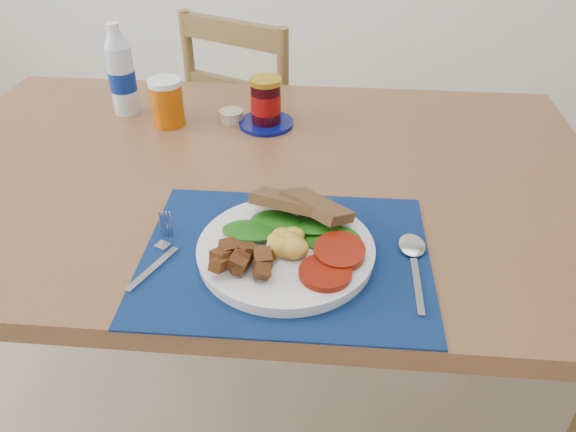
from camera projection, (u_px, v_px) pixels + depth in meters
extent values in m
cube|color=brown|center=(256.00, 179.00, 1.15)|extent=(1.40, 0.90, 0.04)
cylinder|color=brown|center=(71.00, 207.00, 1.73)|extent=(0.06, 0.06, 0.71)
cylinder|color=brown|center=(496.00, 229.00, 1.64)|extent=(0.06, 0.06, 0.71)
cube|color=brown|center=(266.00, 143.00, 1.96)|extent=(0.52, 0.51, 0.04)
cylinder|color=brown|center=(327.00, 186.00, 2.13)|extent=(0.03, 0.03, 0.39)
cylinder|color=brown|center=(252.00, 164.00, 2.26)|extent=(0.03, 0.03, 0.39)
cylinder|color=brown|center=(285.00, 230.00, 1.90)|extent=(0.03, 0.03, 0.39)
cylinder|color=brown|center=(205.00, 202.00, 2.04)|extent=(0.03, 0.03, 0.39)
cube|color=brown|center=(232.00, 32.00, 1.59)|extent=(0.34, 0.18, 0.45)
cube|color=black|center=(286.00, 256.00, 0.91)|extent=(0.47, 0.37, 0.00)
cylinder|color=silver|center=(286.00, 251.00, 0.90)|extent=(0.28, 0.28, 0.02)
ellipsoid|color=gold|center=(289.00, 241.00, 0.88)|extent=(0.07, 0.06, 0.03)
cylinder|color=#8E1205|center=(332.00, 263.00, 0.86)|extent=(0.08, 0.08, 0.01)
ellipsoid|color=#073B07|center=(294.00, 228.00, 0.93)|extent=(0.15, 0.09, 0.01)
cube|color=brown|center=(302.00, 204.00, 0.95)|extent=(0.13, 0.11, 0.04)
cube|color=#B2B5BA|center=(153.00, 269.00, 0.88)|extent=(0.06, 0.11, 0.00)
cube|color=#B2B5BA|center=(166.00, 238.00, 0.94)|extent=(0.04, 0.06, 0.00)
cube|color=#B2B5BA|center=(417.00, 286.00, 0.85)|extent=(0.01, 0.13, 0.00)
ellipsoid|color=#B2B5BA|center=(412.00, 246.00, 0.92)|extent=(0.04, 0.06, 0.01)
cylinder|color=#ADBFCC|center=(122.00, 80.00, 1.32)|extent=(0.06, 0.06, 0.16)
cylinder|color=navy|center=(122.00, 80.00, 1.32)|extent=(0.06, 0.06, 0.05)
cone|color=#ADBFCC|center=(115.00, 39.00, 1.26)|extent=(0.06, 0.06, 0.04)
cylinder|color=white|center=(113.00, 26.00, 1.24)|extent=(0.03, 0.03, 0.02)
cylinder|color=#B24A04|center=(167.00, 104.00, 1.28)|extent=(0.07, 0.07, 0.10)
cylinder|color=tan|center=(231.00, 116.00, 1.31)|extent=(0.06, 0.06, 0.03)
cylinder|color=#050C59|center=(266.00, 123.00, 1.30)|extent=(0.13, 0.13, 0.01)
cylinder|color=black|center=(266.00, 103.00, 1.27)|extent=(0.07, 0.07, 0.09)
cylinder|color=maroon|center=(266.00, 103.00, 1.27)|extent=(0.07, 0.07, 0.04)
cylinder|color=gold|center=(265.00, 81.00, 1.24)|extent=(0.07, 0.07, 0.01)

